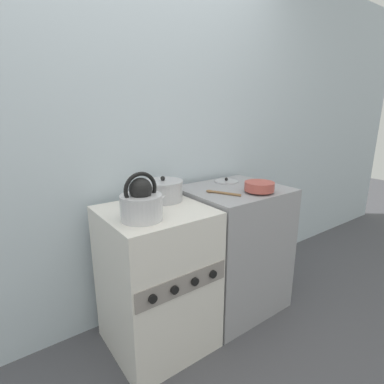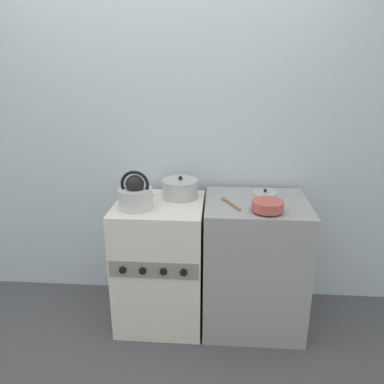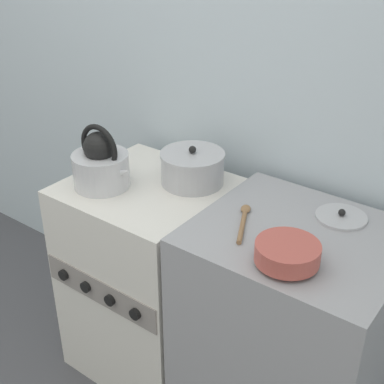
% 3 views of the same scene
% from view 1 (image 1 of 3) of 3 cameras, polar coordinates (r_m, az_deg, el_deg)
% --- Properties ---
extents(ground_plane, '(12.00, 12.00, 0.00)m').
position_cam_1_polar(ground_plane, '(1.96, -1.49, -30.67)').
color(ground_plane, '#4C4C51').
extents(wall_back, '(7.00, 0.06, 2.50)m').
position_cam_1_polar(wall_back, '(1.95, -13.09, 10.31)').
color(wall_back, silver).
rests_on(wall_back, ground_plane).
extents(stove, '(0.58, 0.58, 0.87)m').
position_cam_1_polar(stove, '(1.87, -6.65, -16.08)').
color(stove, silver).
rests_on(stove, ground_plane).
extents(counter, '(0.66, 0.59, 0.90)m').
position_cam_1_polar(counter, '(2.21, 7.78, -10.52)').
color(counter, '#99999E').
rests_on(counter, ground_plane).
extents(kettle, '(0.26, 0.21, 0.25)m').
position_cam_1_polar(kettle, '(1.52, -9.56, -1.96)').
color(kettle, silver).
rests_on(kettle, stove).
extents(cooking_pot, '(0.24, 0.24, 0.15)m').
position_cam_1_polar(cooking_pot, '(1.83, -5.54, 0.31)').
color(cooking_pot, '#B2B2B7').
rests_on(cooking_pot, stove).
extents(enamel_bowl, '(0.19, 0.19, 0.07)m').
position_cam_1_polar(enamel_bowl, '(1.96, 12.71, 1.02)').
color(enamel_bowl, '#B75147').
rests_on(enamel_bowl, counter).
extents(loose_pot_lid, '(0.17, 0.17, 0.03)m').
position_cam_1_polar(loose_pot_lid, '(2.22, 6.55, 2.04)').
color(loose_pot_lid, '#B2B2B7').
rests_on(loose_pot_lid, counter).
extents(wooden_spoon, '(0.12, 0.22, 0.02)m').
position_cam_1_polar(wooden_spoon, '(1.90, 5.47, -0.12)').
color(wooden_spoon, olive).
rests_on(wooden_spoon, counter).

